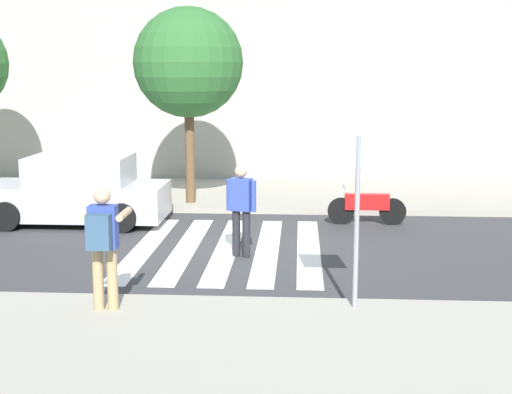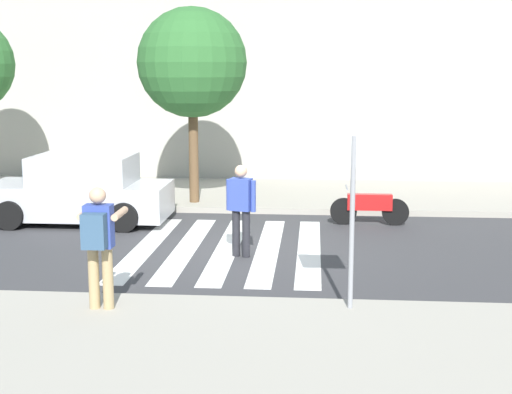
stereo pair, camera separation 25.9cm
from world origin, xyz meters
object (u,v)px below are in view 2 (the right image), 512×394
at_px(stop_sign, 353,166).
at_px(motorcycle, 369,207).
at_px(parked_car_silver, 80,191).
at_px(street_tree_center, 192,63).
at_px(photographer_with_backpack, 99,237).
at_px(pedestrian_crossing, 241,205).

bearing_deg(stop_sign, motorcycle, 83.33).
relative_size(parked_car_silver, street_tree_center, 0.85).
height_order(stop_sign, parked_car_silver, stop_sign).
bearing_deg(street_tree_center, photographer_with_backpack, -89.51).
xyz_separation_m(photographer_with_backpack, pedestrian_crossing, (1.61, 3.52, -0.19)).
distance_m(photographer_with_backpack, parked_car_silver, 6.65).
xyz_separation_m(stop_sign, parked_car_silver, (-5.82, 5.87, -1.43)).
bearing_deg(pedestrian_crossing, photographer_with_backpack, -114.60).
relative_size(photographer_with_backpack, parked_car_silver, 0.42).
xyz_separation_m(parked_car_silver, motorcycle, (6.54, 0.30, -0.31)).
relative_size(photographer_with_backpack, street_tree_center, 0.36).
relative_size(pedestrian_crossing, street_tree_center, 0.36).
distance_m(parked_car_silver, street_tree_center, 4.20).
bearing_deg(stop_sign, street_tree_center, 114.17).
height_order(pedestrian_crossing, street_tree_center, street_tree_center).
relative_size(stop_sign, street_tree_center, 0.57).
height_order(stop_sign, motorcycle, stop_sign).
bearing_deg(pedestrian_crossing, parked_car_silver, 145.75).
distance_m(pedestrian_crossing, motorcycle, 4.00).
xyz_separation_m(parked_car_silver, street_tree_center, (2.27, 2.03, 2.88)).
height_order(stop_sign, pedestrian_crossing, stop_sign).
height_order(stop_sign, photographer_with_backpack, stop_sign).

